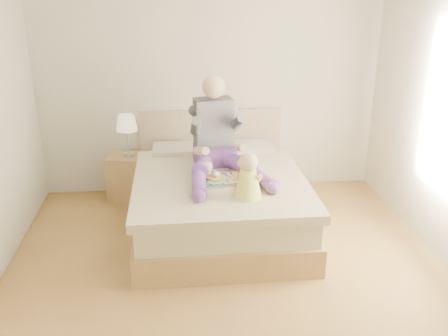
{
  "coord_description": "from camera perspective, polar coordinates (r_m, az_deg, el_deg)",
  "views": [
    {
      "loc": [
        -0.42,
        -3.67,
        2.51
      ],
      "look_at": [
        0.04,
        0.9,
        0.71
      ],
      "focal_mm": 40.0,
      "sensor_mm": 36.0,
      "label": 1
    }
  ],
  "objects": [
    {
      "name": "room",
      "position": [
        3.84,
        1.92,
        6.28
      ],
      "size": [
        4.02,
        4.22,
        2.71
      ],
      "color": "brown",
      "rests_on": "ground"
    },
    {
      "name": "bed",
      "position": [
        5.25,
        -0.67,
        -3.3
      ],
      "size": [
        1.7,
        2.18,
        1.0
      ],
      "color": "olive",
      "rests_on": "ground"
    },
    {
      "name": "nightstand",
      "position": [
        6.01,
        -10.9,
        -0.95
      ],
      "size": [
        0.5,
        0.47,
        0.53
      ],
      "rotation": [
        0.0,
        0.0,
        -0.21
      ],
      "color": "olive",
      "rests_on": "ground"
    },
    {
      "name": "lamp",
      "position": [
        5.76,
        -11.03,
        4.82
      ],
      "size": [
        0.24,
        0.24,
        0.49
      ],
      "color": "#B5B7BD",
      "rests_on": "nightstand"
    },
    {
      "name": "adult",
      "position": [
        5.11,
        -0.72,
        2.97
      ],
      "size": [
        0.81,
        1.21,
        0.97
      ],
      "rotation": [
        0.0,
        0.0,
        0.14
      ],
      "color": "#5E378A",
      "rests_on": "bed"
    },
    {
      "name": "tray",
      "position": [
        4.9,
        0.12,
        -1.04
      ],
      "size": [
        0.53,
        0.45,
        0.13
      ],
      "rotation": [
        0.0,
        0.0,
        0.19
      ],
      "color": "#B5B7BD",
      "rests_on": "bed"
    },
    {
      "name": "baby",
      "position": [
        4.48,
        2.77,
        -1.28
      ],
      "size": [
        0.29,
        0.38,
        0.42
      ],
      "rotation": [
        0.0,
        0.0,
        -0.27
      ],
      "color": "#E7DE49",
      "rests_on": "bed"
    }
  ]
}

